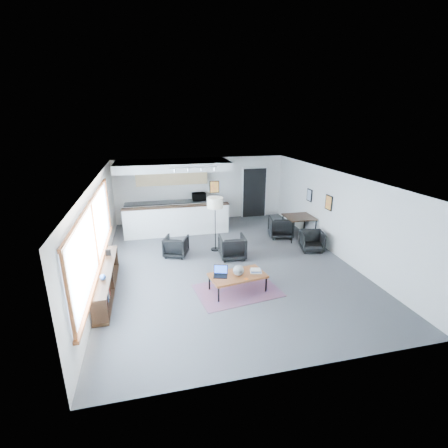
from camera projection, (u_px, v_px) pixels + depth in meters
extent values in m
cube|color=#4C4C4E|center=(227.00, 263.00, 9.75)|extent=(7.00, 9.00, 0.01)
cube|color=white|center=(227.00, 176.00, 8.93)|extent=(7.00, 9.00, 0.01)
cube|color=silver|center=(201.00, 189.00, 13.50)|extent=(7.00, 0.01, 2.60)
cube|color=silver|center=(294.00, 305.00, 5.18)|extent=(7.00, 0.01, 2.60)
cube|color=silver|center=(98.00, 231.00, 8.58)|extent=(0.01, 9.00, 2.60)
cube|color=silver|center=(336.00, 214.00, 10.11)|extent=(0.01, 9.00, 2.60)
cube|color=#8CBFFF|center=(94.00, 235.00, 7.69)|extent=(0.02, 5.80, 1.55)
cube|color=brown|center=(99.00, 265.00, 7.95)|extent=(0.10, 5.95, 0.06)
cube|color=brown|center=(90.00, 202.00, 7.44)|extent=(0.06, 5.95, 0.06)
cube|color=brown|center=(69.00, 298.00, 5.01)|extent=(0.06, 0.06, 1.60)
cube|color=brown|center=(95.00, 235.00, 7.69)|extent=(0.06, 0.06, 1.60)
cube|color=brown|center=(107.00, 204.00, 10.37)|extent=(0.06, 0.06, 1.60)
cube|color=black|center=(105.00, 270.00, 7.91)|extent=(0.35, 3.00, 0.05)
cube|color=black|center=(108.00, 290.00, 8.09)|extent=(0.35, 3.00, 0.05)
cube|color=black|center=(99.00, 313.00, 6.66)|extent=(0.33, 0.04, 0.55)
cube|color=black|center=(107.00, 280.00, 8.00)|extent=(0.33, 0.04, 0.55)
cube|color=black|center=(112.00, 257.00, 9.34)|extent=(0.33, 0.04, 0.55)
cube|color=#3359A5|center=(101.00, 315.00, 6.85)|extent=(0.18, 0.04, 0.20)
cube|color=silver|center=(102.00, 311.00, 7.00)|extent=(0.18, 0.04, 0.22)
cube|color=maroon|center=(103.00, 306.00, 7.16)|extent=(0.18, 0.04, 0.24)
cube|color=black|center=(104.00, 303.00, 7.32)|extent=(0.18, 0.04, 0.20)
cube|color=#3359A5|center=(104.00, 298.00, 7.47)|extent=(0.18, 0.04, 0.22)
cube|color=silver|center=(105.00, 294.00, 7.63)|extent=(0.18, 0.04, 0.24)
cube|color=maroon|center=(106.00, 291.00, 7.79)|extent=(0.18, 0.04, 0.20)
cube|color=black|center=(107.00, 288.00, 7.95)|extent=(0.18, 0.04, 0.22)
cube|color=#3359A5|center=(107.00, 284.00, 8.10)|extent=(0.18, 0.03, 0.24)
cube|color=silver|center=(108.00, 281.00, 8.26)|extent=(0.18, 0.03, 0.20)
cube|color=maroon|center=(109.00, 278.00, 8.42)|extent=(0.18, 0.03, 0.22)
cube|color=black|center=(109.00, 275.00, 8.57)|extent=(0.18, 0.04, 0.24)
cube|color=black|center=(108.00, 253.00, 8.61)|extent=(0.14, 0.02, 0.18)
sphere|color=#264C99|center=(103.00, 277.00, 7.33)|extent=(0.14, 0.14, 0.14)
cube|color=white|center=(177.00, 221.00, 11.81)|extent=(3.80, 0.25, 1.10)
cube|color=black|center=(176.00, 206.00, 11.63)|extent=(3.85, 0.32, 0.04)
cube|color=white|center=(174.00, 213.00, 13.18)|extent=(3.80, 0.60, 0.90)
cube|color=#2D2D2D|center=(173.00, 202.00, 13.04)|extent=(3.82, 0.62, 0.04)
cube|color=tan|center=(172.00, 176.00, 12.85)|extent=(2.80, 0.35, 0.70)
cube|color=white|center=(173.00, 165.00, 12.04)|extent=(4.20, 1.80, 0.30)
cube|color=black|center=(214.00, 187.00, 11.75)|extent=(0.35, 0.03, 0.45)
cube|color=orange|center=(214.00, 187.00, 11.73)|extent=(0.30, 0.01, 0.40)
cube|color=black|center=(254.00, 193.00, 14.01)|extent=(1.00, 0.12, 2.10)
cube|color=white|center=(242.00, 193.00, 13.90)|extent=(0.06, 0.10, 2.10)
cube|color=white|center=(265.00, 192.00, 14.13)|extent=(0.06, 0.10, 2.10)
cube|color=white|center=(255.00, 168.00, 13.68)|extent=(1.10, 0.10, 0.06)
cube|color=silver|center=(194.00, 167.00, 10.85)|extent=(1.60, 0.04, 0.04)
cylinder|color=silver|center=(174.00, 170.00, 10.73)|extent=(0.07, 0.07, 0.09)
cylinder|color=silver|center=(188.00, 170.00, 10.83)|extent=(0.07, 0.07, 0.09)
cylinder|color=silver|center=(201.00, 169.00, 10.93)|extent=(0.07, 0.07, 0.09)
cylinder|color=silver|center=(214.00, 169.00, 11.03)|extent=(0.07, 0.07, 0.09)
cube|color=black|center=(329.00, 203.00, 10.39)|extent=(0.03, 0.38, 0.48)
cube|color=orange|center=(328.00, 203.00, 10.39)|extent=(0.00, 0.32, 0.42)
cube|color=black|center=(309.00, 195.00, 11.61)|extent=(0.03, 0.34, 0.44)
cube|color=#859FC5|center=(309.00, 195.00, 11.60)|extent=(0.00, 0.28, 0.38)
cube|color=#61374C|center=(237.00, 290.00, 8.17)|extent=(2.20, 1.66, 0.01)
cube|color=brown|center=(238.00, 276.00, 8.04)|extent=(1.47, 0.95, 0.05)
cube|color=black|center=(219.00, 295.00, 7.60)|extent=(0.04, 0.04, 0.40)
cube|color=black|center=(209.00, 283.00, 8.15)|extent=(0.04, 0.04, 0.40)
cube|color=black|center=(266.00, 285.00, 8.06)|extent=(0.04, 0.04, 0.40)
cube|color=black|center=(254.00, 274.00, 8.61)|extent=(0.04, 0.04, 0.40)
cube|color=black|center=(243.00, 282.00, 7.77)|extent=(1.30, 0.24, 0.03)
cube|color=black|center=(232.00, 271.00, 8.32)|extent=(1.30, 0.24, 0.03)
cube|color=black|center=(220.00, 276.00, 7.94)|extent=(0.40, 0.33, 0.02)
cube|color=black|center=(221.00, 269.00, 8.02)|extent=(0.34, 0.16, 0.22)
cube|color=blue|center=(221.00, 269.00, 8.01)|extent=(0.31, 0.13, 0.19)
sphere|color=gray|center=(239.00, 270.00, 7.95)|extent=(0.26, 0.26, 0.26)
cube|color=silver|center=(256.00, 271.00, 8.16)|extent=(0.33, 0.28, 0.03)
cube|color=#3359A5|center=(256.00, 270.00, 8.15)|extent=(0.30, 0.26, 0.03)
cube|color=silver|center=(256.00, 270.00, 8.12)|extent=(0.27, 0.24, 0.03)
cube|color=#E5590C|center=(246.00, 279.00, 7.81)|extent=(0.12, 0.12, 0.01)
imported|color=black|center=(176.00, 245.00, 10.13)|extent=(0.87, 0.84, 0.70)
imported|color=black|center=(232.00, 246.00, 9.96)|extent=(0.81, 0.76, 0.79)
cylinder|color=black|center=(215.00, 249.00, 10.68)|extent=(0.37, 0.37, 0.03)
cylinder|color=black|center=(215.00, 228.00, 10.44)|extent=(0.03, 0.03, 1.49)
cylinder|color=beige|center=(215.00, 203.00, 10.18)|extent=(0.61, 0.61, 0.33)
cube|color=black|center=(299.00, 217.00, 11.47)|extent=(0.99, 0.99, 0.04)
cylinder|color=black|center=(292.00, 233.00, 11.11)|extent=(0.04, 0.04, 0.78)
cylinder|color=black|center=(283.00, 225.00, 11.91)|extent=(0.04, 0.04, 0.78)
cylinder|color=black|center=(315.00, 231.00, 11.28)|extent=(0.04, 0.04, 0.78)
cylinder|color=black|center=(304.00, 223.00, 12.09)|extent=(0.04, 0.04, 0.78)
imported|color=black|center=(312.00, 242.00, 10.53)|extent=(0.71, 0.68, 0.62)
imported|color=black|center=(281.00, 228.00, 11.75)|extent=(0.79, 0.76, 0.70)
imported|color=black|center=(199.00, 196.00, 13.20)|extent=(0.55, 0.31, 0.36)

